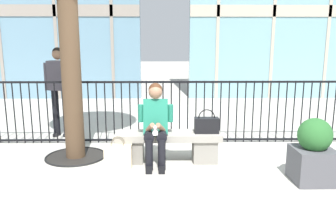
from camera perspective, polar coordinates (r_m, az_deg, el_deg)
name	(u,v)px	position (r m, az deg, el deg)	size (l,w,h in m)	color
ground_plane	(168,161)	(5.26, 0.02, -8.25)	(60.00, 60.00, 0.00)	#B2ADA3
stone_bench	(168,144)	(5.17, 0.02, -5.42)	(1.60, 0.44, 0.45)	gray
seated_person_with_phone	(156,122)	(4.95, -2.11, -1.66)	(0.52, 0.66, 1.21)	black
handbag_on_bench	(206,125)	(5.13, 6.52, -2.16)	(0.36, 0.18, 0.36)	black
shopping_bag	(118,156)	(4.97, -8.43, -7.34)	(0.40, 0.13, 0.46)	beige
bystander_at_railing	(59,85)	(6.83, -17.89, 4.40)	(0.55, 0.31, 1.71)	black
plaza_railing	(167,112)	(6.08, -0.14, 0.04)	(7.28, 0.04, 1.13)	black
planter	(313,153)	(4.77, 23.34, -6.35)	(0.50, 0.50, 0.85)	#4C4C51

